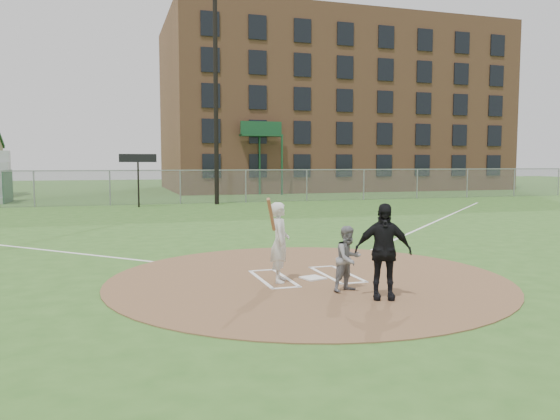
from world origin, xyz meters
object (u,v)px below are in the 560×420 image
object	(u,v)px
home_plate	(313,278)
umpire	(383,251)
batter_at_plate	(280,242)
catcher	(348,259)

from	to	relation	value
home_plate	umpire	xyz separation A→B (m)	(0.60, -1.95, 0.85)
batter_at_plate	umpire	bearing A→B (deg)	-53.81
umpire	batter_at_plate	bearing A→B (deg)	146.91
catcher	umpire	world-z (taller)	umpire
home_plate	batter_at_plate	world-z (taller)	batter_at_plate
catcher	home_plate	bearing A→B (deg)	80.00
batter_at_plate	catcher	bearing A→B (deg)	-49.11
home_plate	umpire	size ratio (longest dim) A/B	0.25
home_plate	batter_at_plate	size ratio (longest dim) A/B	0.24
umpire	batter_at_plate	xyz separation A→B (m)	(-1.36, 1.86, -0.04)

